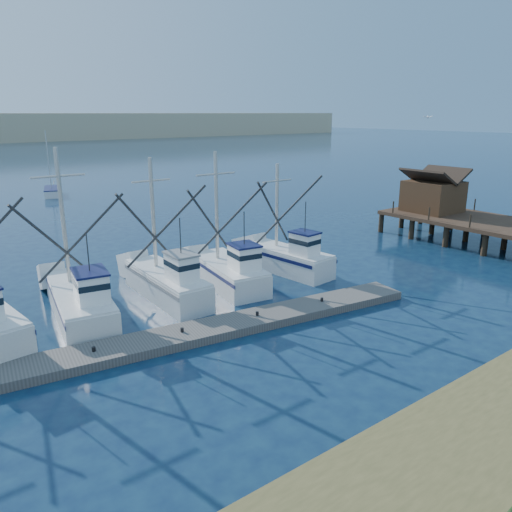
{
  "coord_description": "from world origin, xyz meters",
  "views": [
    {
      "loc": [
        -16.32,
        -12.73,
        10.22
      ],
      "look_at": [
        -0.62,
        8.0,
        2.72
      ],
      "focal_mm": 35.0,
      "sensor_mm": 36.0,
      "label": 1
    }
  ],
  "objects": [
    {
      "name": "trawler_fleet",
      "position": [
        -10.97,
        11.72,
        0.98
      ],
      "size": [
        30.91,
        9.1,
        8.94
      ],
      "color": "silver",
      "rests_on": "ground"
    },
    {
      "name": "sailboat_near",
      "position": [
        1.24,
        53.5,
        0.5
      ],
      "size": [
        3.29,
        5.75,
        8.1
      ],
      "rotation": [
        0.0,
        0.0,
        -0.28
      ],
      "color": "silver",
      "rests_on": "ground"
    },
    {
      "name": "ground",
      "position": [
        0.0,
        0.0,
        0.0
      ],
      "size": [
        500.0,
        500.0,
        0.0
      ],
      "primitive_type": "plane",
      "color": "#0D1E3B",
      "rests_on": "ground"
    },
    {
      "name": "flying_gull",
      "position": [
        15.93,
        9.4,
        9.91
      ],
      "size": [
        1.0,
        0.18,
        0.18
      ],
      "color": "white",
      "rests_on": "ground"
    },
    {
      "name": "floating_dock",
      "position": [
        -9.19,
        6.69,
        0.21
      ],
      "size": [
        31.59,
        6.46,
        0.42
      ],
      "primitive_type": "cube",
      "rotation": [
        0.0,
        0.0,
        -0.14
      ],
      "color": "#5B5651",
      "rests_on": "ground"
    },
    {
      "name": "timber_pier",
      "position": [
        21.5,
        8.46,
        2.57
      ],
      "size": [
        7.0,
        20.0,
        8.0
      ],
      "color": "black",
      "rests_on": "ground"
    }
  ]
}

